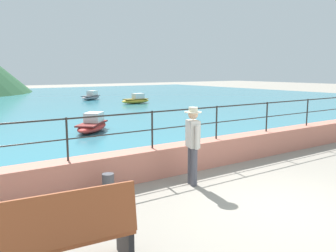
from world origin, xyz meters
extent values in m
plane|color=gray|center=(0.00, 0.00, 0.00)|extent=(120.00, 120.00, 0.00)
cube|color=tan|center=(0.00, 3.20, 0.35)|extent=(20.00, 0.56, 0.70)
cylinder|color=#282623|center=(-3.07, 3.20, 1.15)|extent=(0.04, 0.04, 0.90)
cylinder|color=#282623|center=(-1.02, 3.20, 1.15)|extent=(0.04, 0.04, 0.90)
cylinder|color=#282623|center=(1.02, 3.20, 1.15)|extent=(0.04, 0.04, 0.90)
cylinder|color=#282623|center=(3.07, 3.20, 1.15)|extent=(0.04, 0.04, 0.90)
cylinder|color=#282623|center=(5.11, 3.20, 1.15)|extent=(0.04, 0.04, 0.90)
cylinder|color=#282623|center=(0.00, 3.20, 1.57)|extent=(18.40, 0.04, 0.04)
cylinder|color=#282623|center=(0.00, 3.20, 1.15)|extent=(18.40, 0.03, 0.03)
cube|color=teal|center=(0.00, 25.84, 0.03)|extent=(64.00, 44.32, 0.06)
cube|color=#9E4C28|center=(-4.05, 0.38, 0.46)|extent=(1.74, 0.69, 0.06)
cube|color=#9E4C28|center=(-4.08, 0.17, 0.81)|extent=(1.71, 0.32, 0.64)
cube|color=black|center=(-3.27, 0.31, 0.22)|extent=(0.13, 0.47, 0.43)
cylinder|color=#4C4C56|center=(-0.57, 2.28, 0.43)|extent=(0.15, 0.15, 0.86)
cylinder|color=#4C4C56|center=(-0.62, 2.10, 0.43)|extent=(0.15, 0.15, 0.86)
cube|color=beige|center=(-0.60, 2.19, 1.16)|extent=(0.32, 0.41, 0.60)
cylinder|color=beige|center=(-0.53, 2.42, 1.12)|extent=(0.09, 0.09, 0.52)
cylinder|color=beige|center=(-0.67, 1.96, 1.12)|extent=(0.09, 0.09, 0.52)
sphere|color=beige|center=(-0.60, 2.19, 1.59)|extent=(0.22, 0.22, 0.22)
cylinder|color=beige|center=(-0.60, 2.19, 1.64)|extent=(0.38, 0.38, 0.02)
cylinder|color=beige|center=(-0.60, 2.19, 1.70)|extent=(0.20, 0.20, 0.10)
cylinder|color=#4C4C51|center=(-2.51, 2.49, 0.25)|extent=(0.24, 0.24, 0.50)
ellipsoid|color=red|center=(0.08, 9.66, 0.24)|extent=(2.21, 2.31, 0.36)
cube|color=maroon|center=(0.08, 9.66, 0.39)|extent=(1.80, 1.88, 0.06)
cube|color=silver|center=(0.25, 9.85, 0.62)|extent=(1.00, 1.02, 0.40)
ellipsoid|color=gray|center=(6.08, 24.66, 0.24)|extent=(2.40, 2.05, 0.36)
cube|color=#4D4D51|center=(6.08, 24.66, 0.39)|extent=(1.95, 1.67, 0.06)
cube|color=silver|center=(6.29, 24.81, 0.62)|extent=(1.02, 0.97, 0.40)
ellipsoid|color=gold|center=(7.60, 19.49, 0.24)|extent=(2.32, 0.95, 0.36)
cube|color=brown|center=(7.60, 19.49, 0.39)|extent=(1.86, 0.80, 0.06)
cube|color=silver|center=(7.85, 19.49, 0.62)|extent=(0.81, 0.65, 0.40)
camera|label=1|loc=(-5.29, -3.69, 2.53)|focal=37.06mm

